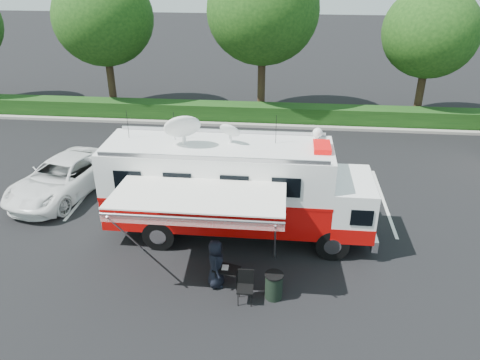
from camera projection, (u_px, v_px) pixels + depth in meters
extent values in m
plane|color=black|center=(239.00, 235.00, 16.43)|extent=(120.00, 120.00, 0.00)
cube|color=#9E998E|center=(331.00, 128.00, 25.83)|extent=(60.00, 0.35, 0.15)
cube|color=black|center=(330.00, 115.00, 26.44)|extent=(60.00, 1.20, 1.00)
cylinder|color=black|center=(111.00, 75.00, 27.81)|extent=(0.44, 0.44, 4.40)
ellipsoid|color=#14380F|center=(103.00, 18.00, 26.35)|extent=(5.63, 5.63, 5.35)
cylinder|color=black|center=(262.00, 76.00, 26.92)|extent=(0.44, 0.44, 4.80)
ellipsoid|color=#14380F|center=(263.00, 10.00, 25.32)|extent=(6.14, 6.14, 5.84)
cylinder|color=black|center=(421.00, 87.00, 26.30)|extent=(0.44, 0.44, 4.00)
ellipsoid|color=#14380F|center=(431.00, 32.00, 24.97)|extent=(5.12, 5.12, 4.86)
cube|color=silver|center=(92.00, 187.00, 19.68)|extent=(0.12, 5.50, 0.01)
cube|color=silver|center=(234.00, 194.00, 19.14)|extent=(0.12, 5.50, 0.01)
cube|color=silver|center=(383.00, 201.00, 18.61)|extent=(0.12, 5.50, 0.01)
cube|color=black|center=(239.00, 222.00, 16.19)|extent=(8.40, 1.37, 0.29)
cylinder|color=black|center=(332.00, 244.00, 14.96)|extent=(1.07, 0.31, 1.07)
cylinder|color=black|center=(328.00, 210.00, 16.87)|extent=(1.07, 0.31, 1.07)
cylinder|color=black|center=(159.00, 235.00, 15.46)|extent=(1.07, 0.31, 1.07)
cylinder|color=black|center=(174.00, 203.00, 17.37)|extent=(1.07, 0.31, 1.07)
cube|color=silver|center=(369.00, 227.00, 15.77)|extent=(0.20, 2.44, 0.39)
cube|color=white|center=(350.00, 202.00, 15.42)|extent=(1.37, 2.44, 1.66)
cube|color=#BA0907|center=(348.00, 217.00, 15.69)|extent=(1.39, 2.46, 0.54)
cube|color=black|center=(371.00, 195.00, 15.24)|extent=(0.12, 2.14, 0.68)
cube|color=#BA0907|center=(219.00, 202.00, 15.92)|extent=(7.43, 2.44, 1.17)
cube|color=#BA0907|center=(218.00, 187.00, 15.66)|extent=(7.45, 2.46, 0.10)
cube|color=white|center=(218.00, 167.00, 15.33)|extent=(7.43, 2.44, 1.37)
cube|color=white|center=(217.00, 147.00, 15.01)|extent=(7.43, 2.44, 0.08)
cube|color=#CC0505|center=(322.00, 147.00, 14.65)|extent=(0.54, 0.93, 0.16)
sphere|color=white|center=(318.00, 133.00, 15.49)|extent=(0.33, 0.33, 0.33)
ellipsoid|color=white|center=(182.00, 127.00, 14.66)|extent=(1.17, 1.17, 0.35)
ellipsoid|color=white|center=(230.00, 130.00, 14.92)|extent=(0.68, 0.68, 0.20)
cylinder|color=black|center=(128.00, 125.00, 15.40)|extent=(0.02, 0.02, 0.98)
cylinder|color=black|center=(174.00, 126.00, 15.26)|extent=(0.02, 0.02, 0.98)
cylinder|color=black|center=(276.00, 130.00, 14.97)|extent=(0.02, 0.02, 0.98)
cube|color=white|center=(199.00, 195.00, 13.11)|extent=(4.89, 2.34, 0.20)
cube|color=red|center=(191.00, 222.00, 12.16)|extent=(4.89, 0.04, 0.27)
cylinder|color=#B2B2B7|center=(191.00, 218.00, 12.09)|extent=(4.89, 0.07, 0.07)
cylinder|color=#B2B2B7|center=(127.00, 235.00, 13.88)|extent=(0.05, 2.53, 2.82)
cylinder|color=#B2B2B7|center=(275.00, 244.00, 13.50)|extent=(0.05, 2.53, 2.82)
imported|color=white|center=(66.00, 193.00, 19.16)|extent=(3.53, 5.68, 1.47)
imported|color=black|center=(216.00, 285.00, 14.01)|extent=(0.61, 0.83, 1.55)
cube|color=black|center=(227.00, 269.00, 13.69)|extent=(0.85, 0.69, 0.03)
cylinder|color=black|center=(216.00, 281.00, 13.68)|extent=(0.02, 0.02, 0.61)
cylinder|color=black|center=(218.00, 273.00, 14.02)|extent=(0.02, 0.02, 0.61)
cylinder|color=black|center=(236.00, 282.00, 13.63)|extent=(0.02, 0.02, 0.61)
cylinder|color=black|center=(238.00, 274.00, 13.97)|extent=(0.02, 0.02, 0.61)
cube|color=silver|center=(225.00, 267.00, 13.73)|extent=(0.19, 0.26, 0.01)
cube|color=black|center=(245.00, 289.00, 13.13)|extent=(0.47, 0.47, 0.04)
cube|color=black|center=(246.00, 277.00, 13.22)|extent=(0.46, 0.05, 0.51)
cylinder|color=black|center=(238.00, 299.00, 13.09)|extent=(0.02, 0.02, 0.46)
cylinder|color=black|center=(239.00, 291.00, 13.41)|extent=(0.02, 0.02, 0.46)
cylinder|color=black|center=(251.00, 300.00, 13.05)|extent=(0.02, 0.02, 0.46)
cylinder|color=black|center=(252.00, 291.00, 13.38)|extent=(0.02, 0.02, 0.46)
cylinder|color=black|center=(274.00, 286.00, 13.34)|extent=(0.50, 0.50, 0.77)
cylinder|color=black|center=(274.00, 275.00, 13.16)|extent=(0.54, 0.54, 0.04)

